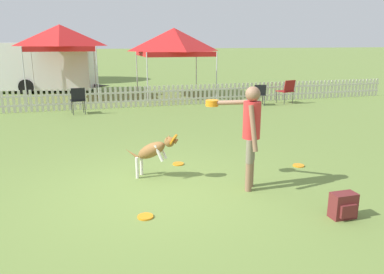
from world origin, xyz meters
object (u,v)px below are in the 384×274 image
canopy_tent_main (174,42)px  folding_chair_green_right (287,89)px  folding_chair_blue_left (78,98)px  canopy_tent_secondary (60,38)px  leaping_dog (154,150)px  frisbee_near_dog (145,217)px  backpack_on_grass (343,206)px  equipment_trailer (44,66)px  handler_person (249,125)px  frisbee_midfield (299,165)px  frisbee_near_handler (178,164)px  folding_chair_center (259,93)px

canopy_tent_main → folding_chair_green_right: bearing=-40.2°
folding_chair_blue_left → canopy_tent_secondary: canopy_tent_secondary is taller
leaping_dog → canopy_tent_main: bearing=-162.6°
frisbee_near_dog → canopy_tent_main: canopy_tent_main is taller
canopy_tent_secondary → backpack_on_grass: bearing=-72.3°
leaping_dog → equipment_trailer: 13.56m
handler_person → folding_chair_blue_left: size_ratio=1.90×
frisbee_midfield → folding_chair_green_right: 7.77m
frisbee_near_handler → frisbee_midfield: 2.37m
canopy_tent_main → canopy_tent_secondary: size_ratio=0.96×
canopy_tent_secondary → frisbee_midfield: bearing=-66.3°
folding_chair_blue_left → folding_chair_center: bearing=170.9°
folding_chair_center → equipment_trailer: size_ratio=0.15×
leaping_dog → equipment_trailer: equipment_trailer is taller
folding_chair_blue_left → folding_chair_green_right: size_ratio=0.97×
folding_chair_blue_left → folding_chair_center: folding_chair_blue_left is taller
frisbee_midfield → folding_chair_blue_left: bearing=121.4°
frisbee_near_dog → canopy_tent_main: size_ratio=0.08×
frisbee_near_handler → frisbee_near_dog: 2.34m
backpack_on_grass → canopy_tent_secondary: 13.71m
canopy_tent_secondary → folding_chair_green_right: bearing=-25.0°
folding_chair_blue_left → canopy_tent_main: (4.07, 3.19, 1.80)m
frisbee_near_dog → folding_chair_center: size_ratio=0.27×
frisbee_near_handler → folding_chair_center: (4.66, 5.95, 0.47)m
equipment_trailer → canopy_tent_main: bearing=-18.1°
frisbee_near_dog → frisbee_midfield: 3.52m
folding_chair_center → folding_chair_green_right: size_ratio=0.87×
frisbee_near_dog → canopy_tent_secondary: size_ratio=0.07×
frisbee_near_dog → canopy_tent_secondary: bearing=97.0°
backpack_on_grass → folding_chair_green_right: folding_chair_green_right is taller
handler_person → frisbee_near_dog: (-1.80, -0.60, -1.06)m
handler_person → canopy_tent_main: (1.37, 10.74, 1.27)m
handler_person → canopy_tent_secondary: (-3.27, 11.50, 1.44)m
handler_person → folding_chair_blue_left: (-2.70, 7.55, -0.53)m
handler_person → folding_chair_blue_left: handler_person is taller
leaping_dog → equipment_trailer: (-2.85, 13.24, 0.69)m
folding_chair_blue_left → folding_chair_center: 6.57m
handler_person → canopy_tent_secondary: size_ratio=0.56×
canopy_tent_main → frisbee_near_handler: bearing=-103.2°
frisbee_near_dog → folding_chair_blue_left: 8.22m
handler_person → leaping_dog: size_ratio=1.86×
handler_person → canopy_tent_secondary: 12.05m
handler_person → frisbee_midfield: handler_person is taller
folding_chair_center → equipment_trailer: (-8.10, 6.68, 0.74)m
frisbee_midfield → folding_chair_green_right: folding_chair_green_right is taller
folding_chair_green_right → folding_chair_center: bearing=-8.3°
folding_chair_center → canopy_tent_secondary: bearing=-14.2°
canopy_tent_main → equipment_trailer: (-5.60, 3.39, -1.13)m
canopy_tent_main → frisbee_midfield: bearing=-89.5°
frisbee_near_handler → frisbee_midfield: (2.24, -0.76, 0.00)m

